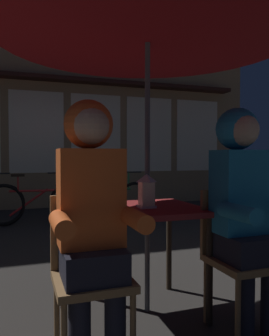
{
  "coord_description": "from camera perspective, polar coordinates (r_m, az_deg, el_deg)",
  "views": [
    {
      "loc": [
        -0.83,
        -2.17,
        1.09
      ],
      "look_at": [
        0.0,
        0.28,
        1.0
      ],
      "focal_mm": 35.76,
      "sensor_mm": 36.0,
      "label": 1
    }
  ],
  "objects": [
    {
      "name": "person_right_hooded",
      "position": [
        2.19,
        18.14,
        -4.48
      ],
      "size": [
        0.45,
        0.56,
        1.4
      ],
      "color": "black",
      "rests_on": "ground_plane"
    },
    {
      "name": "cafe_table",
      "position": [
        2.37,
        2.2,
        -9.03
      ],
      "size": [
        0.72,
        0.72,
        0.74
      ],
      "color": "maroon",
      "rests_on": "ground_plane"
    },
    {
      "name": "chair_left",
      "position": [
        1.93,
        -7.63,
        -16.17
      ],
      "size": [
        0.4,
        0.4,
        0.87
      ],
      "color": "olive",
      "rests_on": "ground_plane"
    },
    {
      "name": "patio_umbrella",
      "position": [
        2.52,
        2.24,
        24.62
      ],
      "size": [
        2.1,
        2.1,
        2.31
      ],
      "color": "#4C4C51",
      "rests_on": "ground_plane"
    },
    {
      "name": "chair_right",
      "position": [
        2.31,
        17.17,
        -13.2
      ],
      "size": [
        0.4,
        0.4,
        0.87
      ],
      "color": "olive",
      "rests_on": "ground_plane"
    },
    {
      "name": "ground_plane",
      "position": [
        2.56,
        2.18,
        -23.17
      ],
      "size": [
        60.0,
        60.0,
        0.0
      ],
      "primitive_type": "plane",
      "color": "#2D2B28"
    },
    {
      "name": "shopfront_building",
      "position": [
        7.83,
        -16.51,
        16.66
      ],
      "size": [
        10.0,
        0.93,
        6.2
      ],
      "color": "#937A56",
      "rests_on": "ground_plane"
    },
    {
      "name": "lantern",
      "position": [
        2.28,
        2.05,
        -3.76
      ],
      "size": [
        0.11,
        0.11,
        0.23
      ],
      "color": "white",
      "rests_on": "cafe_table"
    },
    {
      "name": "bicycle_fourth",
      "position": [
        5.63,
        -4.91,
        -5.62
      ],
      "size": [
        1.68,
        0.2,
        0.84
      ],
      "color": "black",
      "rests_on": "ground_plane"
    },
    {
      "name": "bicycle_third",
      "position": [
        5.6,
        -16.31,
        -5.74
      ],
      "size": [
        1.68,
        0.16,
        0.84
      ],
      "color": "black",
      "rests_on": "ground_plane"
    },
    {
      "name": "person_left_hooded",
      "position": [
        1.79,
        -7.33,
        -5.83
      ],
      "size": [
        0.45,
        0.56,
        1.4
      ],
      "color": "black",
      "rests_on": "ground_plane"
    }
  ]
}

